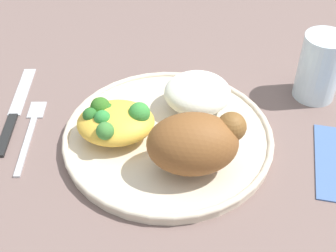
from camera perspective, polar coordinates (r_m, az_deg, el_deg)
ground_plane at (r=0.60m, az=0.00°, el=-1.89°), size 2.00×2.00×0.00m
plate at (r=0.59m, az=0.00°, el=-1.28°), size 0.27×0.27×0.02m
roasted_chicken at (r=0.52m, az=3.38°, el=-2.08°), size 0.11×0.07×0.07m
rice_pile at (r=0.61m, az=3.65°, el=4.10°), size 0.09×0.08×0.04m
mac_cheese_with_broccoli at (r=0.57m, az=-6.54°, el=0.50°), size 0.10×0.08×0.05m
fork at (r=0.63m, az=-16.64°, el=-0.57°), size 0.02×0.14×0.01m
knife at (r=0.67m, az=-18.54°, el=1.32°), size 0.02×0.19×0.01m
water_glass at (r=0.68m, az=18.20°, el=6.90°), size 0.06×0.06×0.10m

